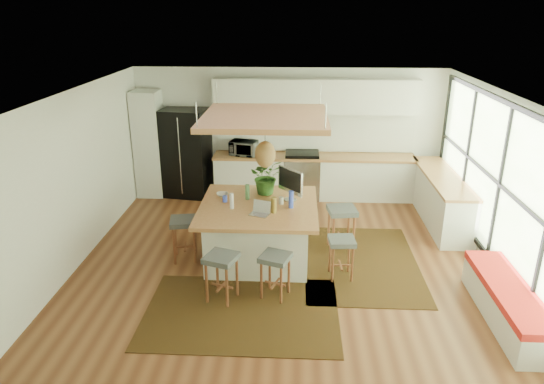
# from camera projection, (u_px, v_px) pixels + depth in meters

# --- Properties ---
(floor) EXTENTS (7.00, 7.00, 0.00)m
(floor) POSITION_uv_depth(u_px,v_px,m) (283.00, 269.00, 7.77)
(floor) COLOR #5A2E19
(floor) RESTS_ON ground
(ceiling) EXTENTS (7.00, 7.00, 0.00)m
(ceiling) POSITION_uv_depth(u_px,v_px,m) (285.00, 97.00, 6.82)
(ceiling) COLOR white
(ceiling) RESTS_ON ground
(wall_back) EXTENTS (6.50, 0.00, 6.50)m
(wall_back) POSITION_uv_depth(u_px,v_px,m) (289.00, 132.00, 10.57)
(wall_back) COLOR silver
(wall_back) RESTS_ON ground
(wall_front) EXTENTS (6.50, 0.00, 6.50)m
(wall_front) POSITION_uv_depth(u_px,v_px,m) (271.00, 336.00, 4.03)
(wall_front) COLOR silver
(wall_front) RESTS_ON ground
(wall_left) EXTENTS (0.00, 7.00, 7.00)m
(wall_left) POSITION_uv_depth(u_px,v_px,m) (69.00, 185.00, 7.45)
(wall_left) COLOR silver
(wall_left) RESTS_ON ground
(wall_right) EXTENTS (0.00, 7.00, 7.00)m
(wall_right) POSITION_uv_depth(u_px,v_px,m) (508.00, 192.00, 7.14)
(wall_right) COLOR silver
(wall_right) RESTS_ON ground
(window_wall) EXTENTS (0.10, 6.20, 2.60)m
(window_wall) POSITION_uv_depth(u_px,v_px,m) (507.00, 189.00, 7.13)
(window_wall) COLOR black
(window_wall) RESTS_ON wall_right
(pantry) EXTENTS (0.55, 0.60, 2.25)m
(pantry) POSITION_uv_depth(u_px,v_px,m) (149.00, 144.00, 10.49)
(pantry) COLOR silver
(pantry) RESTS_ON floor
(back_counter_base) EXTENTS (4.20, 0.60, 0.88)m
(back_counter_base) POSITION_uv_depth(u_px,v_px,m) (313.00, 177.00, 10.57)
(back_counter_base) COLOR silver
(back_counter_base) RESTS_ON floor
(back_counter_top) EXTENTS (4.24, 0.64, 0.05)m
(back_counter_top) POSITION_uv_depth(u_px,v_px,m) (314.00, 157.00, 10.40)
(back_counter_top) COLOR #A16339
(back_counter_top) RESTS_ON back_counter_base
(backsplash) EXTENTS (4.20, 0.02, 0.80)m
(backsplash) POSITION_uv_depth(u_px,v_px,m) (314.00, 133.00, 10.52)
(backsplash) COLOR white
(backsplash) RESTS_ON wall_back
(upper_cabinets) EXTENTS (4.20, 0.34, 0.70)m
(upper_cabinets) POSITION_uv_depth(u_px,v_px,m) (316.00, 96.00, 10.09)
(upper_cabinets) COLOR silver
(upper_cabinets) RESTS_ON wall_back
(range) EXTENTS (0.76, 0.62, 1.00)m
(range) POSITION_uv_depth(u_px,v_px,m) (302.00, 175.00, 10.56)
(range) COLOR #A5A5AA
(range) RESTS_ON floor
(right_counter_base) EXTENTS (0.60, 2.50, 0.88)m
(right_counter_base) POSITION_uv_depth(u_px,v_px,m) (441.00, 200.00, 9.35)
(right_counter_base) COLOR silver
(right_counter_base) RESTS_ON floor
(right_counter_top) EXTENTS (0.64, 2.54, 0.05)m
(right_counter_top) POSITION_uv_depth(u_px,v_px,m) (444.00, 177.00, 9.19)
(right_counter_top) COLOR #A16339
(right_counter_top) RESTS_ON right_counter_base
(window_bench) EXTENTS (0.52, 2.00, 0.50)m
(window_bench) POSITION_uv_depth(u_px,v_px,m) (507.00, 303.00, 6.42)
(window_bench) COLOR silver
(window_bench) RESTS_ON floor
(ceiling_panel) EXTENTS (1.86, 1.86, 0.80)m
(ceiling_panel) POSITION_uv_depth(u_px,v_px,m) (265.00, 135.00, 7.44)
(ceiling_panel) COLOR #A16339
(ceiling_panel) RESTS_ON ceiling
(rug_near) EXTENTS (2.60, 1.80, 0.01)m
(rug_near) POSITION_uv_depth(u_px,v_px,m) (242.00, 312.00, 6.66)
(rug_near) COLOR black
(rug_near) RESTS_ON floor
(rug_right) EXTENTS (1.80, 2.60, 0.01)m
(rug_right) POSITION_uv_depth(u_px,v_px,m) (361.00, 262.00, 7.96)
(rug_right) COLOR black
(rug_right) RESTS_ON floor
(fridge) EXTENTS (1.03, 0.86, 1.88)m
(fridge) POSITION_uv_depth(u_px,v_px,m) (187.00, 153.00, 10.55)
(fridge) COLOR black
(fridge) RESTS_ON floor
(island) EXTENTS (1.85, 1.85, 0.93)m
(island) POSITION_uv_depth(u_px,v_px,m) (259.00, 232.00, 7.96)
(island) COLOR #A16339
(island) RESTS_ON floor
(stool_near_left) EXTENTS (0.52, 0.52, 0.69)m
(stool_near_left) POSITION_uv_depth(u_px,v_px,m) (222.00, 277.00, 6.85)
(stool_near_left) COLOR #414548
(stool_near_left) RESTS_ON floor
(stool_near_right) EXTENTS (0.50, 0.50, 0.65)m
(stool_near_right) POSITION_uv_depth(u_px,v_px,m) (275.00, 274.00, 6.92)
(stool_near_right) COLOR #414548
(stool_near_right) RESTS_ON floor
(stool_right_front) EXTENTS (0.41, 0.41, 0.65)m
(stool_right_front) POSITION_uv_depth(u_px,v_px,m) (341.00, 256.00, 7.42)
(stool_right_front) COLOR #414548
(stool_right_front) RESTS_ON floor
(stool_right_back) EXTENTS (0.51, 0.51, 0.76)m
(stool_right_back) POSITION_uv_depth(u_px,v_px,m) (341.00, 230.00, 8.27)
(stool_right_back) COLOR #414548
(stool_right_back) RESTS_ON floor
(stool_left_side) EXTENTS (0.49, 0.49, 0.71)m
(stool_left_side) POSITION_uv_depth(u_px,v_px,m) (185.00, 239.00, 7.96)
(stool_left_side) COLOR #414548
(stool_left_side) RESTS_ON floor
(laptop) EXTENTS (0.37, 0.38, 0.21)m
(laptop) POSITION_uv_depth(u_px,v_px,m) (259.00, 208.00, 7.39)
(laptop) COLOR #A5A5AA
(laptop) RESTS_ON island
(monitor) EXTENTS (0.54, 0.58, 0.54)m
(monitor) POSITION_uv_depth(u_px,v_px,m) (290.00, 185.00, 7.90)
(monitor) COLOR #A5A5AA
(monitor) RESTS_ON island
(microwave) EXTENTS (0.60, 0.42, 0.37)m
(microwave) POSITION_uv_depth(u_px,v_px,m) (244.00, 146.00, 10.38)
(microwave) COLOR #A5A5AA
(microwave) RESTS_ON back_counter_top
(island_plant) EXTENTS (0.66, 0.71, 0.48)m
(island_plant) POSITION_uv_depth(u_px,v_px,m) (267.00, 180.00, 8.20)
(island_plant) COLOR #1E4C19
(island_plant) RESTS_ON island
(island_bowl) EXTENTS (0.23, 0.23, 0.05)m
(island_bowl) POSITION_uv_depth(u_px,v_px,m) (222.00, 195.00, 8.17)
(island_bowl) COLOR silver
(island_bowl) RESTS_ON island
(island_bottle_0) EXTENTS (0.07, 0.07, 0.19)m
(island_bottle_0) POSITION_uv_depth(u_px,v_px,m) (225.00, 196.00, 7.89)
(island_bottle_0) COLOR blue
(island_bottle_0) RESTS_ON island
(island_bottle_1) EXTENTS (0.07, 0.07, 0.19)m
(island_bottle_1) POSITION_uv_depth(u_px,v_px,m) (232.00, 202.00, 7.65)
(island_bottle_1) COLOR white
(island_bottle_1) RESTS_ON island
(island_bottle_2) EXTENTS (0.07, 0.07, 0.19)m
(island_bottle_2) POSITION_uv_depth(u_px,v_px,m) (273.00, 207.00, 7.47)
(island_bottle_2) COLOR olive
(island_bottle_2) RESTS_ON island
(island_bottle_3) EXTENTS (0.07, 0.07, 0.19)m
(island_bottle_3) POSITION_uv_depth(u_px,v_px,m) (281.00, 199.00, 7.80)
(island_bottle_3) COLOR silver
(island_bottle_3) RESTS_ON island
(island_bottle_4) EXTENTS (0.07, 0.07, 0.19)m
(island_bottle_4) POSITION_uv_depth(u_px,v_px,m) (247.00, 194.00, 8.01)
(island_bottle_4) COLOR #426E44
(island_bottle_4) RESTS_ON island
(island_bottle_5) EXTENTS (0.07, 0.07, 0.19)m
(island_bottle_5) POSITION_uv_depth(u_px,v_px,m) (290.00, 202.00, 7.65)
(island_bottle_5) COLOR blue
(island_bottle_5) RESTS_ON island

